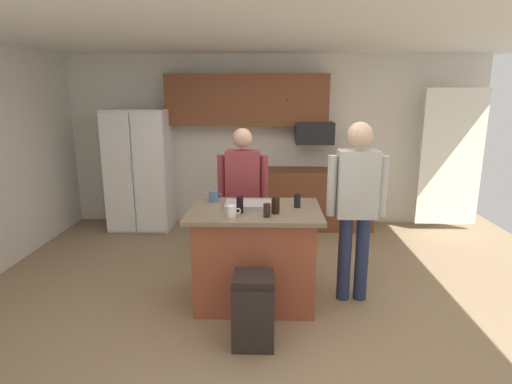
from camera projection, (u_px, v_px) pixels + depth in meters
floor at (274, 304)px, 4.13m from camera, size 7.04×7.04×0.00m
ceiling at (277, 24)px, 3.53m from camera, size 7.04×7.04×0.00m
back_wall at (273, 141)px, 6.55m from camera, size 6.40×0.10×2.60m
french_door_window_panel at (451, 158)px, 6.13m from camera, size 0.90×0.06×2.00m
cabinet_run_upper at (247, 100)px, 6.23m from camera, size 2.40×0.38×0.75m
cabinet_run_lower at (312, 198)px, 6.42m from camera, size 1.80×0.63×0.90m
refrigerator at (141, 170)px, 6.30m from camera, size 0.90×0.76×1.80m
microwave_over_range at (314, 133)px, 6.21m from camera, size 0.56×0.40×0.32m
kitchen_island at (255, 255)px, 4.09m from camera, size 1.25×0.88×0.96m
person_guest_left at (356, 200)px, 4.01m from camera, size 0.57×0.23×1.77m
person_elder_center at (243, 190)px, 4.74m from camera, size 0.57×0.22×1.65m
tumbler_amber at (267, 210)px, 3.71m from camera, size 0.06×0.06×0.12m
glass_stout_tall at (240, 204)px, 3.83m from camera, size 0.06×0.06×0.16m
glass_dark_ale at (297, 201)px, 4.02m from camera, size 0.06×0.06×0.13m
mug_blue_stoneware at (232, 211)px, 3.70m from camera, size 0.12×0.08×0.11m
glass_pilsner at (276, 205)px, 3.81m from camera, size 0.07×0.07×0.15m
mug_ceramic_white at (214, 196)px, 4.24m from camera, size 0.13×0.09×0.11m
serving_tray at (248, 205)px, 4.04m from camera, size 0.44×0.30×0.04m
trash_bin at (253, 310)px, 3.43m from camera, size 0.34×0.34×0.61m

